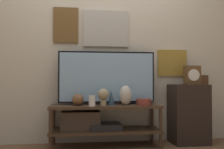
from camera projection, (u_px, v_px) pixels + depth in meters
The scene contains 11 objects.
wall_back at pixel (104, 36), 3.36m from camera, with size 6.40×0.08×2.70m.
media_console at pixel (97, 120), 3.07m from camera, with size 1.29×0.42×0.49m.
television at pixel (107, 77), 3.19m from camera, with size 1.17×0.05×0.64m.
vase_round_glass at pixel (78, 100), 3.02m from camera, with size 0.13×0.13×0.13m.
vase_wide_bowl at pixel (144, 102), 3.06m from camera, with size 0.17×0.17×0.07m.
vase_urn_stoneware at pixel (126, 95), 3.07m from camera, with size 0.14×0.14×0.23m.
vase_slim_bronze at pixel (111, 97), 3.10m from camera, with size 0.09×0.09×0.17m.
candle_jar at pixel (92, 101), 2.91m from camera, with size 0.07×0.07×0.12m.
decorative_bust at pixel (103, 95), 2.98m from camera, with size 0.13×0.13×0.20m.
side_table at pixel (188, 114), 3.24m from camera, with size 0.43×0.36×0.72m.
mantel_clock at pixel (192, 75), 3.27m from camera, with size 0.19×0.11×0.23m.
Camera 1 is at (-0.31, -2.83, 0.77)m, focal length 42.00 mm.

